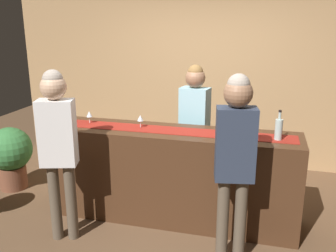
% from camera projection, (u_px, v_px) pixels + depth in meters
% --- Properties ---
extents(ground_plane, '(10.00, 10.00, 0.00)m').
position_uv_depth(ground_plane, '(172.00, 217.00, 4.24)').
color(ground_plane, brown).
extents(back_wall, '(6.00, 0.12, 2.90)m').
position_uv_depth(back_wall, '(203.00, 69.00, 5.60)').
color(back_wall, tan).
rests_on(back_wall, ground).
extents(bar_counter, '(2.70, 0.60, 1.03)m').
position_uv_depth(bar_counter, '(173.00, 175.00, 4.09)').
color(bar_counter, '#472B19').
rests_on(bar_counter, ground).
extents(counter_runner_cloth, '(2.56, 0.28, 0.01)m').
position_uv_depth(counter_runner_cloth, '(173.00, 131.00, 3.95)').
color(counter_runner_cloth, maroon).
rests_on(counter_runner_cloth, bar_counter).
extents(wine_bottle_clear, '(0.07, 0.07, 0.30)m').
position_uv_depth(wine_bottle_clear, '(279.00, 129.00, 3.62)').
color(wine_bottle_clear, '#B2C6C1').
rests_on(wine_bottle_clear, bar_counter).
extents(wine_bottle_amber, '(0.07, 0.07, 0.30)m').
position_uv_depth(wine_bottle_amber, '(220.00, 123.00, 3.82)').
color(wine_bottle_amber, brown).
rests_on(wine_bottle_amber, bar_counter).
extents(wine_glass_near_customer, '(0.07, 0.07, 0.14)m').
position_uv_depth(wine_glass_near_customer, '(140.00, 118.00, 4.04)').
color(wine_glass_near_customer, silver).
rests_on(wine_glass_near_customer, bar_counter).
extents(wine_glass_mid_counter, '(0.07, 0.07, 0.14)m').
position_uv_depth(wine_glass_mid_counter, '(89.00, 114.00, 4.21)').
color(wine_glass_mid_counter, silver).
rests_on(wine_glass_mid_counter, bar_counter).
extents(bartender, '(0.37, 0.26, 1.67)m').
position_uv_depth(bartender, '(195.00, 118.00, 4.46)').
color(bartender, '#26262B').
rests_on(bartender, ground).
extents(customer_sipping, '(0.37, 0.26, 1.75)m').
position_uv_depth(customer_sipping, '(235.00, 150.00, 3.19)').
color(customer_sipping, brown).
rests_on(customer_sipping, ground).
extents(customer_browsing, '(0.38, 0.29, 1.74)m').
position_uv_depth(customer_browsing, '(58.00, 138.00, 3.54)').
color(customer_browsing, brown).
rests_on(customer_browsing, ground).
extents(potted_plant_tall, '(0.57, 0.57, 0.83)m').
position_uv_depth(potted_plant_tall, '(10.00, 154.00, 4.84)').
color(potted_plant_tall, brown).
rests_on(potted_plant_tall, ground).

